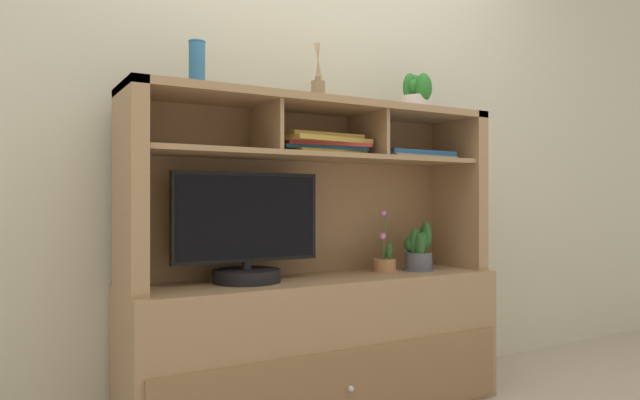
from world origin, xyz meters
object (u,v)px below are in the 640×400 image
Objects in this scene: potted_fern at (418,251)px; magazine_stack_left at (415,155)px; ceramic_vase at (197,66)px; media_console at (319,316)px; magazine_stack_centre at (322,145)px; potted_orchid at (385,263)px; potted_succulent at (418,94)px; tv_monitor at (247,237)px; diffuser_bottle at (318,90)px.

magazine_stack_left reaches higher than potted_fern.
media_console is at bearing -2.18° from ceramic_vase.
potted_fern is 0.54× the size of magazine_stack_centre.
ceramic_vase is at bearing 179.25° from potted_orchid.
potted_succulent is 0.95× the size of ceramic_vase.
magazine_stack_left is (0.48, -0.04, 0.69)m from media_console.
potted_fern is (0.83, -0.03, -0.09)m from tv_monitor.
potted_fern is 0.86m from diffuser_bottle.
magazine_stack_left is at bearing -142.76° from potted_succulent.
diffuser_bottle is (-0.50, 0.04, 0.69)m from potted_fern.
potted_succulent is at bearing -4.47° from potted_orchid.
magazine_stack_left is (-0.02, -0.00, 0.44)m from potted_fern.
diffuser_bottle is (-0.01, 0.01, 0.23)m from magazine_stack_centre.
potted_succulent is at bearing -1.40° from ceramic_vase.
magazine_stack_centre is 2.18× the size of ceramic_vase.
diffuser_bottle is at bearing 178.09° from potted_succulent.
potted_succulent is (0.18, -0.01, 0.77)m from potted_orchid.
media_console is 1.11m from potted_succulent.
media_console is at bearing -0.47° from tv_monitor.
diffuser_bottle reaches higher than potted_fern.
potted_succulent is at bearing 37.24° from magazine_stack_left.
potted_fern is 0.88× the size of diffuser_bottle.
magazine_stack_centre is at bearing -179.24° from potted_orchid.
potted_orchid is 0.17m from potted_fern.
media_console is 7.27× the size of potted_fern.
potted_orchid is 1.10× the size of diffuser_bottle.
potted_succulent is at bearing -1.91° from diffuser_bottle.
potted_succulent is (0.52, -0.02, 0.03)m from diffuser_bottle.
potted_fern is 1.17× the size of ceramic_vase.
diffuser_bottle is at bearing 179.43° from potted_orchid.
magazine_stack_left is 0.47m from magazine_stack_centre.
magazine_stack_centre is (-0.49, 0.04, 0.47)m from potted_fern.
media_console is 0.84m from magazine_stack_left.
diffuser_bottle is at bearing 90.00° from media_console.
diffuser_bottle is (-0.34, 0.00, 0.74)m from potted_orchid.
potted_fern is at bearing -13.94° from potted_orchid.
potted_succulent is at bearing -0.57° from tv_monitor.
media_console is at bearing -90.00° from diffuser_bottle.
media_console is at bearing 179.38° from potted_succulent.
tv_monitor is 1.53× the size of magazine_stack_left.
ceramic_vase is (-1.04, 0.03, 0.01)m from potted_succulent.
potted_orchid is 0.82m from diffuser_bottle.
potted_orchid is 1.26× the size of potted_fern.
potted_orchid is at bearing -0.57° from diffuser_bottle.
tv_monitor is at bearing 179.43° from potted_succulent.
potted_orchid is 1.17m from ceramic_vase.
diffuser_bottle reaches higher than ceramic_vase.
ceramic_vase reaches higher than potted_fern.
potted_orchid is 0.61m from magazine_stack_centre.
tv_monitor is 3.35× the size of potted_succulent.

